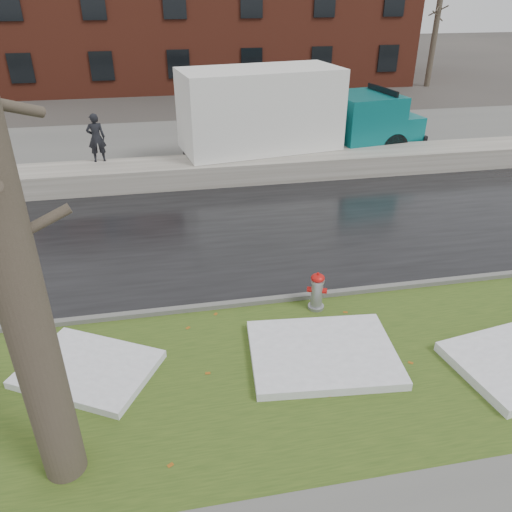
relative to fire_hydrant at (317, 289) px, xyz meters
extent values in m
plane|color=#47423D|center=(-1.28, -0.61, -0.50)|extent=(120.00, 120.00, 0.00)
cube|color=#2E4717|center=(-1.28, -1.86, -0.48)|extent=(60.00, 4.50, 0.04)
cube|color=black|center=(-1.28, 3.89, -0.48)|extent=(60.00, 7.00, 0.03)
cube|color=slate|center=(-1.28, 12.39, -0.48)|extent=(60.00, 9.00, 0.03)
cube|color=slate|center=(-1.28, 0.39, -0.43)|extent=(60.00, 0.15, 0.14)
cube|color=#B6B0A6|center=(-1.28, 8.09, -0.12)|extent=(60.00, 1.60, 0.75)
cube|color=maroon|center=(0.72, 29.39, 4.50)|extent=(26.00, 12.00, 10.00)
cylinder|color=brown|center=(-7.28, 25.39, 2.75)|extent=(0.36, 0.36, 6.50)
cylinder|color=brown|center=(-7.28, 25.39, 3.70)|extent=(0.84, 1.62, 0.73)
cylinder|color=brown|center=(-7.28, 25.39, 4.60)|extent=(1.08, 1.26, 0.66)
cylinder|color=brown|center=(-7.28, 25.39, 3.10)|extent=(1.40, 0.61, 0.63)
cylinder|color=brown|center=(14.72, 23.39, 2.75)|extent=(0.36, 0.36, 6.50)
cylinder|color=brown|center=(14.72, 23.39, 3.70)|extent=(0.84, 1.62, 0.73)
cylinder|color=brown|center=(14.72, 23.39, 4.60)|extent=(1.08, 1.26, 0.66)
cylinder|color=brown|center=(14.72, 23.39, 3.10)|extent=(1.40, 0.61, 0.63)
cylinder|color=gray|center=(0.00, -0.01, -0.09)|extent=(0.31, 0.31, 0.73)
ellipsoid|color=#B6110E|center=(0.00, -0.01, 0.28)|extent=(0.37, 0.37, 0.17)
cylinder|color=#B6110E|center=(0.00, -0.01, 0.37)|extent=(0.07, 0.07, 0.05)
cylinder|color=#B6110E|center=(-0.14, 0.05, -0.01)|extent=(0.14, 0.15, 0.12)
cylinder|color=#B6110E|center=(0.14, -0.06, -0.01)|extent=(0.14, 0.15, 0.12)
cylinder|color=gray|center=(0.05, 0.14, -0.01)|extent=(0.17, 0.15, 0.15)
cylinder|color=brown|center=(-4.59, -3.12, 3.02)|extent=(0.59, 0.59, 6.95)
cylinder|color=brown|center=(-4.59, -3.12, 3.12)|extent=(1.41, 0.52, 0.62)
cube|color=black|center=(1.92, 9.39, 0.16)|extent=(8.17, 2.23, 0.22)
cube|color=white|center=(0.62, 9.19, 1.63)|extent=(5.79, 3.33, 2.74)
cube|color=#0B6669|center=(4.78, 9.83, 1.02)|extent=(2.67, 2.76, 1.72)
cube|color=#0B6669|center=(6.23, 10.06, 0.62)|extent=(1.54, 2.39, 0.91)
cube|color=black|center=(5.48, 9.94, 1.63)|extent=(0.39, 2.02, 0.91)
cube|color=black|center=(-2.68, 8.69, -0.17)|extent=(1.90, 1.47, 0.68)
cylinder|color=black|center=(5.69, 8.90, 0.06)|extent=(1.15, 0.47, 1.11)
cylinder|color=black|center=(5.37, 11.00, 0.06)|extent=(1.15, 0.47, 1.11)
cylinder|color=black|center=(1.08, 8.19, 0.06)|extent=(1.15, 0.47, 1.11)
cylinder|color=black|center=(0.76, 10.29, 0.06)|extent=(1.15, 0.47, 1.11)
cylinder|color=black|center=(-0.52, 7.94, 0.06)|extent=(1.15, 0.47, 1.11)
cylinder|color=black|center=(-0.84, 10.05, 0.06)|extent=(1.15, 0.47, 1.11)
imported|color=black|center=(-4.98, 8.69, 1.05)|extent=(0.63, 0.46, 1.59)
cube|color=white|center=(-0.34, -1.53, -0.38)|extent=(2.77, 2.23, 0.16)
cube|color=white|center=(-4.48, -1.15, -0.39)|extent=(2.70, 2.47, 0.14)
camera|label=1|loc=(-2.86, -8.26, 5.54)|focal=35.00mm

